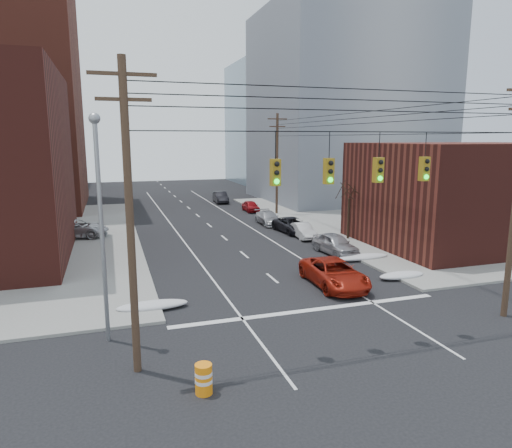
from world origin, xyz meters
TOP-DOWN VIEW (x-y plane):
  - ground at (0.00, 0.00)m, footprint 160.00×160.00m
  - sidewalk_ne at (27.00, 27.00)m, footprint 40.00×40.00m
  - building_brick_far at (-26.00, 74.00)m, footprint 22.00×18.00m
  - building_office at (22.00, 44.00)m, footprint 22.00×20.00m
  - building_glass at (24.00, 70.00)m, footprint 20.00×18.00m
  - building_storefront at (18.00, 16.00)m, footprint 16.00×12.00m
  - utility_pole_left at (-8.50, 3.00)m, footprint 2.20×0.28m
  - utility_pole_far at (8.50, 34.00)m, footprint 2.20×0.28m
  - traffic_signals at (0.10, 2.97)m, footprint 17.00×0.42m
  - street_light at (-9.50, 6.00)m, footprint 0.44×0.44m
  - bare_tree at (9.59, 20.00)m, footprint 2.09×2.20m
  - snow_nw at (-7.40, 9.00)m, footprint 3.50×1.08m
  - snow_ne at (7.40, 9.50)m, footprint 3.00×1.08m
  - snow_east_far at (7.40, 14.00)m, footprint 4.00×1.08m
  - red_pickup at (2.88, 9.58)m, footprint 2.69×5.52m
  - parked_car_a at (6.40, 16.17)m, footprint 2.17×4.57m
  - parked_car_b at (6.40, 21.99)m, footprint 1.52×3.81m
  - parked_car_c at (6.40, 24.34)m, footprint 2.60×4.95m
  - parked_car_d at (5.63, 28.64)m, footprint 1.89×4.47m
  - parked_car_e at (6.40, 36.92)m, footprint 1.55×3.69m
  - parked_car_f at (4.80, 45.24)m, footprint 1.82×4.49m
  - lot_car_a at (-15.58, 23.34)m, footprint 4.38×2.78m
  - lot_car_b at (-12.05, 27.38)m, footprint 5.77×3.34m
  - construction_barrel at (-6.50, 0.76)m, footprint 0.74×0.74m

SIDE VIEW (x-z plane):
  - ground at x=0.00m, z-range 0.00..0.00m
  - sidewalk_ne at x=27.00m, z-range 0.00..0.15m
  - snow_nw at x=-7.40m, z-range 0.00..0.42m
  - snow_ne at x=7.40m, z-range 0.00..0.42m
  - snow_east_far at x=7.40m, z-range 0.00..0.42m
  - construction_barrel at x=-6.50m, z-range 0.02..1.05m
  - parked_car_b at x=6.40m, z-range 0.00..1.23m
  - parked_car_e at x=6.40m, z-range 0.00..1.25m
  - parked_car_d at x=5.63m, z-range 0.00..1.29m
  - parked_car_c at x=6.40m, z-range 0.00..1.33m
  - parked_car_f at x=4.80m, z-range 0.00..1.45m
  - parked_car_a at x=6.40m, z-range 0.00..1.51m
  - red_pickup at x=2.88m, z-range 0.00..1.51m
  - lot_car_a at x=-15.58m, z-range 0.15..1.51m
  - lot_car_b at x=-12.05m, z-range 0.15..1.66m
  - bare_tree at x=9.59m, z-range -0.15..4.79m
  - building_storefront at x=18.00m, z-range 0.00..8.00m
  - street_light at x=-9.50m, z-range 0.88..10.20m
  - utility_pole_left at x=-8.50m, z-range 0.28..11.28m
  - utility_pole_far at x=8.50m, z-range 0.28..11.28m
  - building_brick_far at x=-26.00m, z-range 0.00..12.00m
  - traffic_signals at x=0.10m, z-range 6.16..8.18m
  - building_glass at x=24.00m, z-range 0.00..22.00m
  - building_office at x=22.00m, z-range 0.00..25.00m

